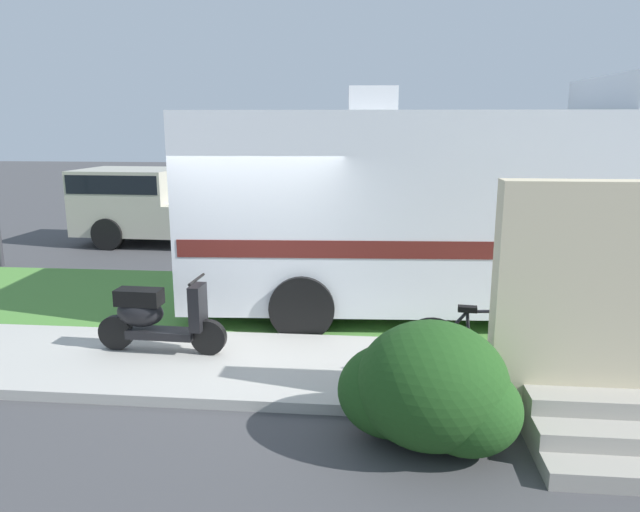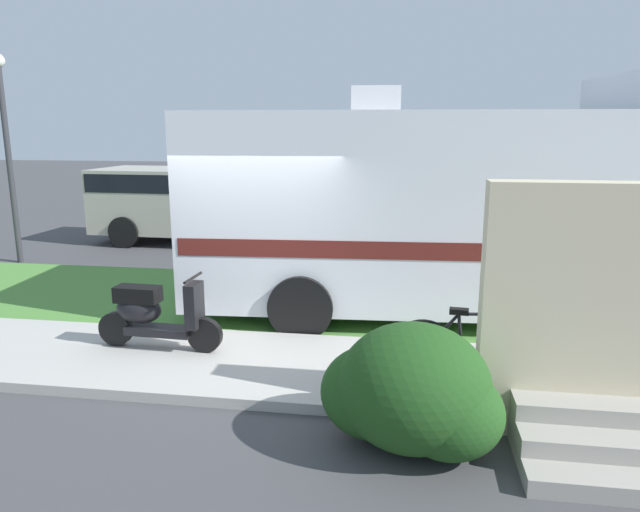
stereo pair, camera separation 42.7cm
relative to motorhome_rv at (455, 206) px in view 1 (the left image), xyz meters
The scene contains 10 objects.
ground_plane 3.57m from the motorhome_rv, 155.47° to the right, with size 80.00×80.00×0.00m, color #424244.
sidewalk 4.14m from the motorhome_rv, 138.78° to the right, with size 24.00×2.00×0.12m.
grass_strip 3.31m from the motorhome_rv, behind, with size 24.00×3.40×0.08m.
motorhome_rv is the anchor object (origin of this frame).
scooter 4.64m from the motorhome_rv, 149.50° to the right, with size 1.65×0.50×0.97m.
bicycle 3.08m from the motorhome_rv, 90.10° to the right, with size 1.80×0.52×0.91m.
pickup_truck_near 8.22m from the motorhome_rv, 141.90° to the left, with size 5.35×2.32×1.85m.
porch_steps 3.79m from the motorhome_rv, 75.52° to the right, with size 2.00×1.26×2.40m.
bush_by_porch 4.21m from the motorhome_rv, 99.85° to the right, with size 1.64×1.23×1.16m.
bottle_green 3.33m from the motorhome_rv, 86.99° to the right, with size 0.08×0.08×0.30m.
Camera 1 is at (1.65, -7.56, 2.86)m, focal length 32.48 mm.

